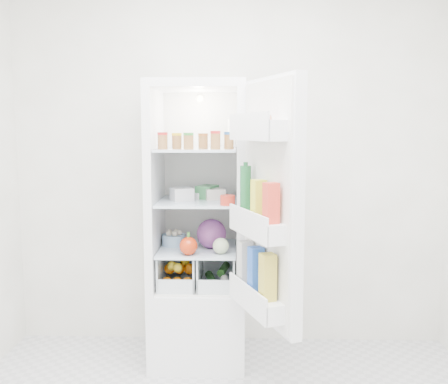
{
  "coord_description": "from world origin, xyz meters",
  "views": [
    {
      "loc": [
        0.06,
        -1.96,
        1.51
      ],
      "look_at": [
        -0.03,
        0.95,
        1.14
      ],
      "focal_mm": 40.0,
      "sensor_mm": 36.0,
      "label": 1
    }
  ],
  "objects_px": {
    "red_cabbage": "(211,234)",
    "mushroom_bowl": "(174,240)",
    "fridge_door": "(267,209)",
    "refrigerator": "(199,257)"
  },
  "relations": [
    {
      "from": "mushroom_bowl",
      "to": "red_cabbage",
      "type": "bearing_deg",
      "value": -14.96
    },
    {
      "from": "refrigerator",
      "to": "red_cabbage",
      "type": "bearing_deg",
      "value": -40.22
    },
    {
      "from": "red_cabbage",
      "to": "mushroom_bowl",
      "type": "xyz_separation_m",
      "value": [
        -0.25,
        0.07,
        -0.06
      ]
    },
    {
      "from": "refrigerator",
      "to": "red_cabbage",
      "type": "distance_m",
      "value": 0.21
    },
    {
      "from": "red_cabbage",
      "to": "refrigerator",
      "type": "bearing_deg",
      "value": 139.78
    },
    {
      "from": "red_cabbage",
      "to": "fridge_door",
      "type": "relative_size",
      "value": 0.15
    },
    {
      "from": "red_cabbage",
      "to": "fridge_door",
      "type": "distance_m",
      "value": 0.68
    },
    {
      "from": "fridge_door",
      "to": "mushroom_bowl",
      "type": "bearing_deg",
      "value": 21.91
    },
    {
      "from": "fridge_door",
      "to": "refrigerator",
      "type": "bearing_deg",
      "value": 12.23
    },
    {
      "from": "refrigerator",
      "to": "mushroom_bowl",
      "type": "relative_size",
      "value": 11.66
    }
  ]
}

